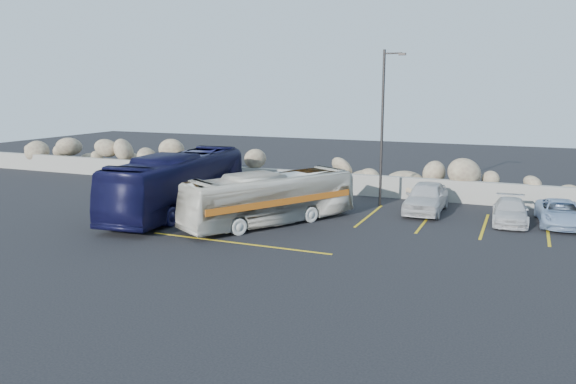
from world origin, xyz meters
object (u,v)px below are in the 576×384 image
at_px(vintage_bus, 270,198).
at_px(tour_coach, 178,183).
at_px(lamppost, 383,124).
at_px(car_c, 510,211).
at_px(car_a, 426,197).
at_px(car_d, 560,213).

xyz_separation_m(vintage_bus, tour_coach, (-5.23, 0.43, 0.29)).
bearing_deg(tour_coach, vintage_bus, -9.88).
distance_m(lamppost, car_c, 7.51).
xyz_separation_m(lamppost, car_c, (6.36, -1.37, -3.75)).
bearing_deg(tour_coach, lamppost, 26.05).
bearing_deg(car_c, car_a, 166.49).
relative_size(vintage_bus, car_c, 2.27).
height_order(lamppost, car_c, lamppost).
distance_m(vintage_bus, car_c, 11.02).
distance_m(car_a, car_d, 6.05).
xyz_separation_m(vintage_bus, car_a, (6.12, 5.22, -0.43)).
distance_m(lamppost, vintage_bus, 7.58).
distance_m(lamppost, car_a, 4.33).
distance_m(vintage_bus, tour_coach, 5.25).
bearing_deg(tour_coach, car_a, 17.72).
xyz_separation_m(lamppost, tour_coach, (-8.92, -5.41, -2.82)).
relative_size(car_a, car_d, 1.11).
height_order(vintage_bus, car_c, vintage_bus).
relative_size(lamppost, car_c, 2.13).
relative_size(vintage_bus, car_a, 1.91).
relative_size(lamppost, car_d, 1.98).
xyz_separation_m(lamppost, car_a, (2.42, -0.62, -3.53)).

